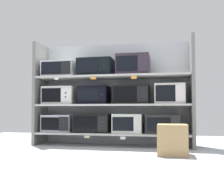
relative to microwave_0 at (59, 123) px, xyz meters
The scene contains 24 objects.
ground 1.40m from the microwave_0, 47.47° to the right, with size 6.44×6.00×0.02m, color #B2B7BC.
back_panel 1.08m from the microwave_0, 16.77° to the left, with size 2.64×0.04×1.70m, color #9EA3A8.
upright_left 0.60m from the microwave_0, behind, with size 0.05×0.50×1.70m, color slate.
upright_right 2.22m from the microwave_0, ahead, with size 0.05×0.50×1.70m, color slate.
shelf_0 0.93m from the microwave_0, ahead, with size 2.44×0.50×0.03m, color beige.
microwave_0 is the anchor object (origin of this frame).
microwave_1 0.60m from the microwave_0, ahead, with size 0.58×0.41×0.30m.
microwave_2 1.17m from the microwave_0, ahead, with size 0.46×0.39×0.30m.
microwave_3 1.72m from the microwave_0, ahead, with size 0.52×0.36×0.29m.
price_tag_0 0.65m from the microwave_0, 23.79° to the right, with size 0.08×0.00×0.03m, color beige.
price_tag_1 1.18m from the microwave_0, 12.50° to the right, with size 0.08×0.00×0.04m, color white.
shelf_1 0.96m from the microwave_0, ahead, with size 2.44×0.50×0.03m, color beige.
microwave_4 0.47m from the microwave_0, ahead, with size 0.53×0.36×0.30m.
microwave_5 0.77m from the microwave_0, ahead, with size 0.48×0.35×0.30m.
microwave_6 1.31m from the microwave_0, ahead, with size 0.57×0.35×0.30m.
microwave_7 1.89m from the microwave_0, ahead, with size 0.46×0.38×0.31m.
shelf_2 1.19m from the microwave_0, ahead, with size 2.44×0.50×0.03m, color beige.
microwave_8 0.90m from the microwave_0, ahead, with size 0.53×0.41×0.26m.
microwave_9 1.12m from the microwave_0, ahead, with size 0.56×0.42×0.29m.
microwave_10 1.57m from the microwave_0, ahead, with size 0.52×0.41×0.33m.
price_tag_2 0.77m from the microwave_0, 76.16° to the right, with size 0.07×0.00×0.03m, color white.
price_tag_3 1.01m from the microwave_0, 20.58° to the right, with size 0.09×0.00×0.04m, color orange.
price_tag_4 1.51m from the microwave_0, 10.92° to the right, with size 0.09×0.00×0.05m, color orange.
shipping_carton 2.00m from the microwave_0, 21.90° to the right, with size 0.37×0.37×0.39m, color tan.
Camera 1 is at (0.88, -4.32, 0.57)m, focal length 43.79 mm.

